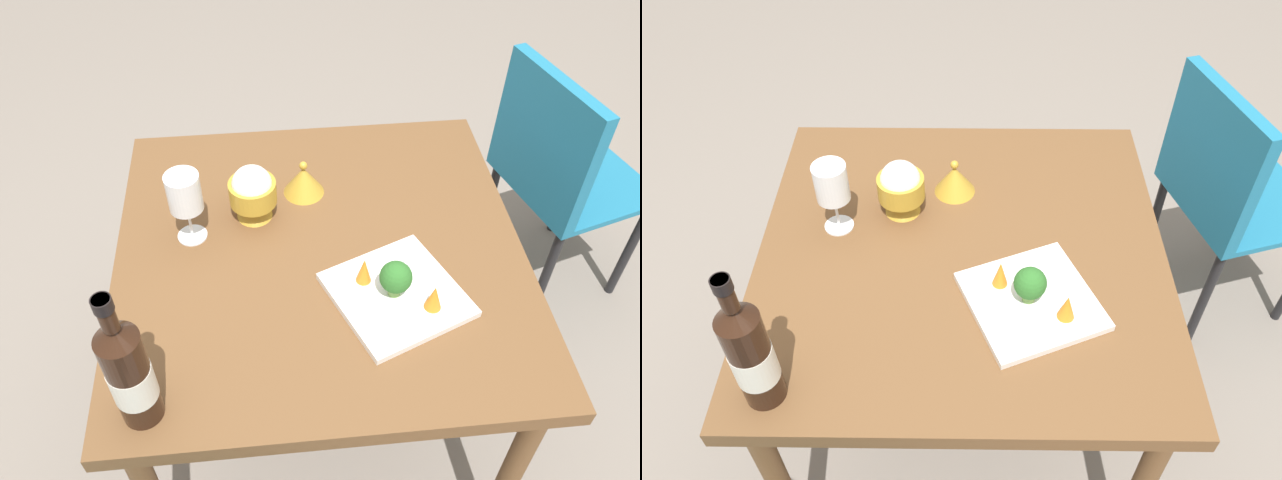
% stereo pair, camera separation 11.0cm
% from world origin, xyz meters
% --- Properties ---
extents(ground_plane, '(8.00, 8.00, 0.00)m').
position_xyz_m(ground_plane, '(0.00, 0.00, 0.00)').
color(ground_plane, gray).
extents(dining_table, '(0.92, 0.92, 0.72)m').
position_xyz_m(dining_table, '(0.00, 0.00, 0.64)').
color(dining_table, brown).
rests_on(dining_table, ground_plane).
extents(chair_near_window, '(0.50, 0.50, 0.85)m').
position_xyz_m(chair_near_window, '(0.77, 0.46, 0.53)').
color(chair_near_window, teal).
rests_on(chair_near_window, ground_plane).
extents(wine_bottle, '(0.08, 0.08, 0.32)m').
position_xyz_m(wine_bottle, '(-0.36, -0.37, 0.85)').
color(wine_bottle, black).
rests_on(wine_bottle, dining_table).
extents(wine_glass, '(0.08, 0.08, 0.18)m').
position_xyz_m(wine_glass, '(-0.29, 0.07, 0.85)').
color(wine_glass, white).
rests_on(wine_glass, dining_table).
extents(rice_bowl, '(0.11, 0.11, 0.14)m').
position_xyz_m(rice_bowl, '(-0.14, 0.13, 0.80)').
color(rice_bowl, gold).
rests_on(rice_bowl, dining_table).
extents(rice_bowl_lid, '(0.10, 0.10, 0.09)m').
position_xyz_m(rice_bowl_lid, '(-0.02, 0.20, 0.76)').
color(rice_bowl_lid, gold).
rests_on(rice_bowl_lid, dining_table).
extents(serving_plate, '(0.33, 0.33, 0.02)m').
position_xyz_m(serving_plate, '(0.15, -0.15, 0.73)').
color(serving_plate, white).
rests_on(serving_plate, dining_table).
extents(broccoli_floret, '(0.07, 0.07, 0.09)m').
position_xyz_m(broccoli_floret, '(0.14, -0.16, 0.79)').
color(broccoli_floret, '#729E4C').
rests_on(broccoli_floret, serving_plate).
extents(carrot_garnish_left, '(0.03, 0.03, 0.06)m').
position_xyz_m(carrot_garnish_left, '(0.08, -0.11, 0.77)').
color(carrot_garnish_left, orange).
rests_on(carrot_garnish_left, serving_plate).
extents(carrot_garnish_right, '(0.04, 0.04, 0.06)m').
position_xyz_m(carrot_garnish_right, '(0.21, -0.20, 0.77)').
color(carrot_garnish_right, orange).
rests_on(carrot_garnish_right, serving_plate).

